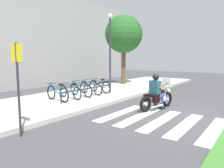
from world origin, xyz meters
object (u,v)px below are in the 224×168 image
object	(u,v)px
motorcycle	(157,98)
bicycle_3	(91,88)
street_lamp	(110,45)
rider	(156,89)
bike_rack	(89,89)
bicycle_2	(81,89)
bicycle_4	(99,86)
street_sign	(17,73)
bicycle_1	(70,92)
tree_near_rack	(124,35)
bicycle_0	(57,93)

from	to	relation	value
motorcycle	bicycle_3	size ratio (longest dim) A/B	1.21
motorcycle	street_lamp	world-z (taller)	street_lamp
rider	bicycle_3	xyz separation A→B (m)	(0.47, 3.89, -0.33)
bicycle_3	bike_rack	size ratio (longest dim) A/B	0.48
bicycle_2	bicycle_4	distance (m)	1.45
street_sign	street_lamp	bearing A→B (deg)	20.33
rider	bicycle_1	world-z (taller)	rider
motorcycle	bicycle_4	xyz separation A→B (m)	(1.12, 3.91, 0.04)
motorcycle	rider	world-z (taller)	rider
rider	bicycle_2	distance (m)	3.91
bicycle_4	tree_near_rack	world-z (taller)	tree_near_rack
bicycle_0	bicycle_1	xyz separation A→B (m)	(0.73, 0.00, -0.03)
bicycle_0	bike_rack	world-z (taller)	bicycle_0
motorcycle	street_lamp	xyz separation A→B (m)	(2.96, 4.54, 2.39)
motorcycle	bicycle_0	size ratio (longest dim) A/B	1.25
bike_rack	bicycle_2	bearing A→B (deg)	89.95
motorcycle	bike_rack	distance (m)	3.37
motorcycle	bicycle_3	distance (m)	3.93
tree_near_rack	bicycle_0	bearing A→B (deg)	-171.50
bicycle_3	street_sign	bearing A→B (deg)	-156.68
bicycle_1	street_lamp	size ratio (longest dim) A/B	0.35
motorcycle	bike_rack	bearing A→B (deg)	95.69
bicycle_0	bicycle_2	distance (m)	1.45
tree_near_rack	bicycle_2	bearing A→B (deg)	-169.29
tree_near_rack	bike_rack	bearing A→B (deg)	-163.79
bicycle_2	street_lamp	world-z (taller)	street_lamp
bicycle_3	bicycle_4	bearing A→B (deg)	-0.05
bicycle_3	street_lamp	world-z (taller)	street_lamp
street_sign	bicycle_3	bearing A→B (deg)	23.32
bicycle_0	tree_near_rack	bearing A→B (deg)	8.50
bicycle_1	bicycle_2	distance (m)	0.73
bicycle_4	rider	bearing A→B (deg)	-107.12
bicycle_0	rider	bearing A→B (deg)	-66.23
bicycle_3	bike_rack	bearing A→B (deg)	-142.67
bicycle_1	bike_rack	size ratio (longest dim) A/B	0.48
bicycle_4	street_sign	xyz separation A→B (m)	(-5.99, -2.27, 1.16)
bicycle_0	bicycle_4	size ratio (longest dim) A/B	1.02
street_lamp	tree_near_rack	size ratio (longest dim) A/B	0.94
bicycle_0	street_lamp	bearing A→B (deg)	7.60
bicycle_4	bike_rack	distance (m)	1.56
bicycle_2	rider	bearing A→B (deg)	-86.22
street_lamp	street_sign	distance (m)	8.43
motorcycle	bicycle_1	size ratio (longest dim) A/B	1.23
bike_rack	street_lamp	world-z (taller)	street_lamp
bicycle_1	bicycle_4	distance (m)	2.18
motorcycle	bicycle_3	xyz separation A→B (m)	(0.39, 3.91, 0.04)
bicycle_4	street_lamp	bearing A→B (deg)	18.99
bicycle_2	bicycle_3	bearing A→B (deg)	0.03
rider	bike_rack	world-z (taller)	rider
bicycle_1	tree_near_rack	bearing A→B (deg)	9.47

